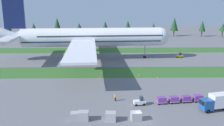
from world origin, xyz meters
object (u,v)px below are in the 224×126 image
object	(u,v)px
cargo_dolly_second	(174,99)
taxiway_marker_2	(100,77)
catering_truck	(217,101)
uld_container_3	(136,116)
taxiway_marker_0	(126,79)
uld_container_1	(83,116)
pushback_tractor	(180,56)
uld_container_0	(76,116)
uld_container_2	(111,117)
airliner	(88,37)
ground_crew_marshaller	(115,97)
baggage_tug	(140,101)
cargo_dolly_fourth	(198,98)
taxiway_marker_1	(139,74)
taxiway_marker_3	(158,77)
cargo_dolly_third	(186,98)
cargo_dolly_lead	(162,100)

from	to	relation	value
cargo_dolly_second	taxiway_marker_2	bearing A→B (deg)	34.96
catering_truck	uld_container_3	world-z (taller)	catering_truck
taxiway_marker_2	taxiway_marker_0	bearing A→B (deg)	-11.32
uld_container_1	pushback_tractor	bearing A→B (deg)	57.75
uld_container_0	uld_container_2	xyz separation A→B (m)	(6.76, -0.36, 0.07)
airliner	ground_crew_marshaller	size ratio (longest dim) A/B	46.50
catering_truck	baggage_tug	bearing A→B (deg)	66.96
baggage_tug	ground_crew_marshaller	world-z (taller)	baggage_tug
uld_container_0	uld_container_1	bearing A→B (deg)	0.65
cargo_dolly_fourth	taxiway_marker_1	xyz separation A→B (m)	(-10.81, 20.80, -0.59)
uld_container_0	uld_container_2	distance (m)	6.77
airliner	baggage_tug	xyz separation A→B (m)	(15.04, -45.30, -8.13)
ground_crew_marshaller	uld_container_0	distance (m)	12.27
uld_container_2	uld_container_3	world-z (taller)	uld_container_2
cargo_dolly_second	ground_crew_marshaller	distance (m)	13.29
baggage_tug	cargo_dolly_second	xyz separation A→B (m)	(7.86, 1.01, 0.10)
catering_truck	taxiway_marker_2	size ratio (longest dim) A/B	11.05
uld_container_3	uld_container_1	bearing A→B (deg)	179.08
cargo_dolly_fourth	taxiway_marker_3	size ratio (longest dim) A/B	4.21
taxiway_marker_1	cargo_dolly_fourth	bearing A→B (deg)	-62.54
cargo_dolly_fourth	cargo_dolly_second	bearing A→B (deg)	90.00
uld_container_2	uld_container_1	bearing A→B (deg)	175.91
ground_crew_marshaller	uld_container_1	size ratio (longest dim) A/B	0.87
uld_container_3	taxiway_marker_3	size ratio (longest dim) A/B	3.55
airliner	uld_container_1	distance (m)	52.96
cargo_dolly_third	taxiway_marker_0	bearing A→B (deg)	28.63
ground_crew_marshaller	uld_container_1	xyz separation A→B (m)	(-6.46, -9.31, -0.05)
airliner	taxiway_marker_0	distance (m)	31.20
airliner	taxiway_marker_1	size ratio (longest dim) A/B	121.01
cargo_dolly_third	taxiway_marker_0	world-z (taller)	cargo_dolly_third
taxiway_marker_1	cargo_dolly_lead	bearing A→B (deg)	-84.33
airliner	taxiway_marker_1	world-z (taller)	airliner
cargo_dolly_lead	taxiway_marker_3	distance (m)	19.45
cargo_dolly_fourth	uld_container_1	size ratio (longest dim) A/B	1.19
taxiway_marker_3	cargo_dolly_third	bearing A→B (deg)	-81.80
cargo_dolly_lead	uld_container_1	xyz separation A→B (m)	(-16.81, -7.58, -0.02)
cargo_dolly_fourth	taxiway_marker_2	world-z (taller)	cargo_dolly_fourth
taxiway_marker_0	taxiway_marker_2	distance (m)	7.92
cargo_dolly_third	uld_container_1	distance (m)	24.04
cargo_dolly_fourth	taxiway_marker_0	xyz separation A→B (m)	(-15.27, 16.74, -0.67)
pushback_tractor	uld_container_2	xyz separation A→B (m)	(-29.29, -55.13, 0.06)
taxiway_marker_0	taxiway_marker_1	bearing A→B (deg)	42.26
uld_container_1	uld_container_3	xyz separation A→B (m)	(10.19, -0.16, -0.05)
uld_container_1	cargo_dolly_fourth	bearing A→B (deg)	18.86
baggage_tug	cargo_dolly_lead	distance (m)	5.03
baggage_tug	taxiway_marker_0	world-z (taller)	baggage_tug
taxiway_marker_1	catering_truck	bearing A→B (deg)	-62.95
baggage_tug	cargo_dolly_fourth	distance (m)	13.73
airliner	cargo_dolly_third	distance (m)	51.55
taxiway_marker_1	taxiway_marker_3	xyz separation A→B (m)	(5.27, -2.71, -0.05)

